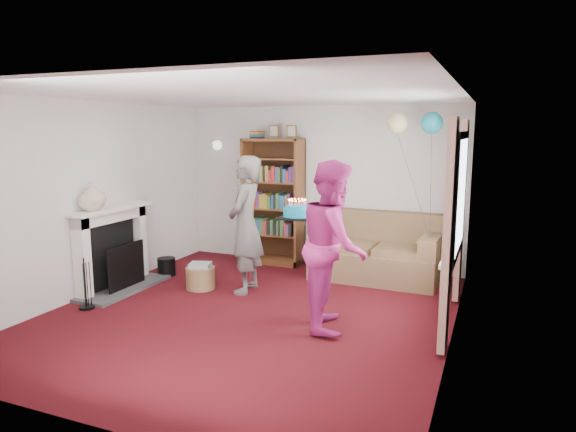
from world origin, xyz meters
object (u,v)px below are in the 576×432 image
at_px(person_striped, 246,225).
at_px(bookcase, 274,203).
at_px(sofa, 377,254).
at_px(person_magenta, 334,245).
at_px(birthday_cake, 297,212).

bearing_deg(person_striped, bookcase, -176.66).
bearing_deg(sofa, person_magenta, -89.28).
bearing_deg(sofa, person_striped, -136.72).
bearing_deg(birthday_cake, sofa, 71.44).
xyz_separation_m(sofa, person_striped, (-1.46, -1.31, 0.55)).
bearing_deg(person_magenta, bookcase, 19.64).
height_order(bookcase, person_magenta, bookcase).
height_order(sofa, person_striped, person_striped).
xyz_separation_m(bookcase, person_magenta, (1.71, -2.28, -0.07)).
bearing_deg(birthday_cake, person_magenta, -30.74).
distance_m(bookcase, person_magenta, 2.85).
relative_size(sofa, person_magenta, 0.98).
xyz_separation_m(bookcase, sofa, (1.74, -0.23, -0.63)).
height_order(bookcase, person_striped, bookcase).
xyz_separation_m(person_striped, birthday_cake, (0.89, -0.41, 0.28)).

